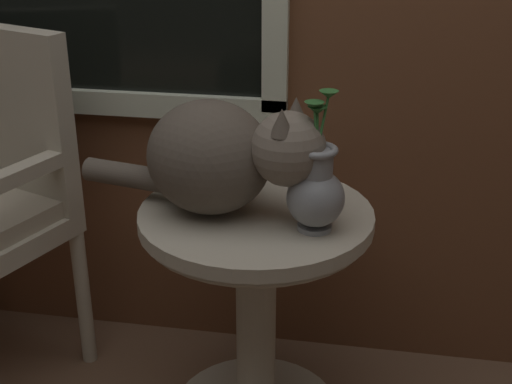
{
  "coord_description": "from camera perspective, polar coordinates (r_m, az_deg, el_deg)",
  "views": [
    {
      "loc": [
        0.42,
        -1.29,
        1.39
      ],
      "look_at": [
        0.15,
        0.27,
        0.69
      ],
      "focal_mm": 50.08,
      "sensor_mm": 36.0,
      "label": 1
    }
  ],
  "objects": [
    {
      "name": "pewter_vase_with_ivy",
      "position": [
        1.62,
        4.81,
        0.21
      ],
      "size": [
        0.13,
        0.13,
        0.32
      ],
      "color": "gray",
      "rests_on": "wicker_side_table"
    },
    {
      "name": "cat",
      "position": [
        1.69,
        -2.84,
        2.9
      ],
      "size": [
        0.63,
        0.33,
        0.29
      ],
      "color": "brown",
      "rests_on": "wicker_side_table"
    },
    {
      "name": "wicker_side_table",
      "position": [
        1.85,
        0.0,
        -7.35
      ],
      "size": [
        0.58,
        0.58,
        0.64
      ],
      "color": "#B2A893",
      "rests_on": "ground_plane"
    }
  ]
}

